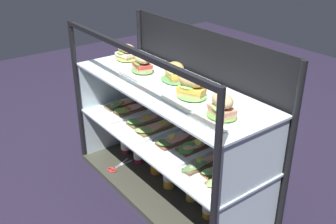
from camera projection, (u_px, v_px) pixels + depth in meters
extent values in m
cube|color=black|center=(168.00, 192.00, 2.33)|extent=(6.00, 6.00, 0.02)
cube|color=#393A2F|center=(168.00, 188.00, 2.32)|extent=(1.26, 0.49, 0.03)
cylinder|color=black|center=(78.00, 95.00, 2.44)|extent=(0.03, 0.03, 0.92)
cylinder|color=black|center=(215.00, 195.00, 1.56)|extent=(0.03, 0.03, 0.92)
cylinder|color=black|center=(141.00, 78.00, 2.69)|extent=(0.03, 0.03, 0.92)
cylinder|color=black|center=(289.00, 156.00, 1.81)|extent=(0.03, 0.03, 0.92)
cube|color=black|center=(127.00, 48.00, 1.80)|extent=(1.23, 0.02, 0.02)
cube|color=black|center=(202.00, 107.00, 2.25)|extent=(1.20, 0.01, 0.89)
cube|color=silver|center=(115.00, 124.00, 2.67)|extent=(0.01, 0.43, 0.32)
cube|color=silver|center=(246.00, 221.00, 1.81)|extent=(0.01, 0.43, 0.32)
cube|color=silver|center=(168.00, 138.00, 2.17)|extent=(1.21, 0.45, 0.01)
cube|color=silver|center=(112.00, 80.00, 2.53)|extent=(0.01, 0.43, 0.29)
cube|color=silver|center=(253.00, 163.00, 1.68)|extent=(0.01, 0.43, 0.29)
cube|color=silver|center=(168.00, 86.00, 2.03)|extent=(1.21, 0.45, 0.01)
cube|color=white|center=(127.00, 61.00, 2.35)|extent=(0.18, 0.18, 0.02)
ellipsoid|color=#7FB049|center=(127.00, 58.00, 2.34)|extent=(0.14, 0.12, 0.02)
cube|color=tan|center=(127.00, 57.00, 2.34)|extent=(0.12, 0.10, 0.02)
cube|color=beige|center=(126.00, 54.00, 2.33)|extent=(0.12, 0.10, 0.02)
ellipsoid|color=#9AC76B|center=(121.00, 53.00, 2.30)|extent=(0.07, 0.04, 0.02)
ellipsoid|color=#A78452|center=(126.00, 48.00, 2.32)|extent=(0.12, 0.10, 0.05)
cube|color=white|center=(142.00, 73.00, 2.17)|extent=(0.19, 0.19, 0.02)
ellipsoid|color=#5D8947|center=(142.00, 70.00, 2.16)|extent=(0.14, 0.12, 0.02)
cube|color=#D7BC80|center=(142.00, 68.00, 2.16)|extent=(0.12, 0.10, 0.02)
cube|color=#C04236|center=(142.00, 65.00, 2.15)|extent=(0.13, 0.10, 0.02)
ellipsoid|color=#5C9332|center=(137.00, 64.00, 2.13)|extent=(0.07, 0.04, 0.01)
ellipsoid|color=tan|center=(142.00, 58.00, 2.13)|extent=(0.13, 0.10, 0.05)
cube|color=white|center=(176.00, 82.00, 2.05)|extent=(0.21, 0.21, 0.02)
ellipsoid|color=#4C8446|center=(176.00, 79.00, 2.04)|extent=(0.17, 0.14, 0.01)
cube|color=tan|center=(176.00, 78.00, 2.04)|extent=(0.13, 0.10, 0.02)
cube|color=#F1BC45|center=(176.00, 74.00, 2.03)|extent=(0.13, 0.11, 0.02)
ellipsoid|color=#8DC55F|center=(171.00, 73.00, 2.00)|extent=(0.07, 0.04, 0.02)
ellipsoid|color=#A48849|center=(176.00, 67.00, 2.01)|extent=(0.13, 0.11, 0.05)
cube|color=white|center=(191.00, 99.00, 1.86)|extent=(0.20, 0.20, 0.02)
ellipsoid|color=#68A64E|center=(191.00, 96.00, 1.85)|extent=(0.16, 0.13, 0.02)
cube|color=#DFB96D|center=(191.00, 93.00, 1.85)|extent=(0.14, 0.12, 0.02)
cube|color=yellow|center=(191.00, 89.00, 1.84)|extent=(0.14, 0.12, 0.02)
ellipsoid|color=#87C85B|center=(186.00, 88.00, 1.81)|extent=(0.08, 0.05, 0.01)
ellipsoid|color=tan|center=(192.00, 81.00, 1.82)|extent=(0.15, 0.12, 0.06)
cube|color=white|center=(221.00, 118.00, 1.69)|extent=(0.20, 0.20, 0.01)
ellipsoid|color=#61893E|center=(222.00, 115.00, 1.68)|extent=(0.14, 0.12, 0.02)
cube|color=#E5BF82|center=(222.00, 113.00, 1.68)|extent=(0.13, 0.10, 0.02)
cube|color=tan|center=(222.00, 109.00, 1.67)|extent=(0.13, 0.10, 0.02)
ellipsoid|color=#8ECA60|center=(216.00, 108.00, 1.64)|extent=(0.07, 0.04, 0.02)
ellipsoid|color=tan|center=(222.00, 100.00, 1.65)|extent=(0.13, 0.10, 0.06)
cube|color=white|center=(125.00, 109.00, 2.46)|extent=(0.25, 0.33, 0.02)
cube|color=brown|center=(124.00, 104.00, 2.50)|extent=(0.09, 0.24, 0.01)
ellipsoid|color=#5A864B|center=(114.00, 105.00, 2.45)|extent=(0.11, 0.14, 0.05)
ellipsoid|color=#EA9E78|center=(124.00, 102.00, 2.49)|extent=(0.07, 0.19, 0.02)
cylinder|color=orange|center=(121.00, 102.00, 2.47)|extent=(0.06, 0.06, 0.02)
cube|color=brown|center=(132.00, 110.00, 2.42)|extent=(0.09, 0.22, 0.01)
ellipsoid|color=#8DCB4A|center=(122.00, 111.00, 2.38)|extent=(0.09, 0.12, 0.03)
ellipsoid|color=#F6A68C|center=(131.00, 108.00, 2.41)|extent=(0.07, 0.17, 0.01)
cylinder|color=orange|center=(128.00, 108.00, 2.39)|extent=(0.05, 0.05, 0.02)
cube|color=white|center=(148.00, 127.00, 2.25)|extent=(0.25, 0.33, 0.02)
cube|color=brown|center=(146.00, 120.00, 2.29)|extent=(0.09, 0.22, 0.01)
ellipsoid|color=#65A948|center=(136.00, 121.00, 2.25)|extent=(0.08, 0.11, 0.03)
ellipsoid|color=#E99780|center=(146.00, 118.00, 2.28)|extent=(0.07, 0.18, 0.01)
cylinder|color=yellow|center=(146.00, 118.00, 2.27)|extent=(0.06, 0.06, 0.03)
cube|color=brown|center=(158.00, 127.00, 2.22)|extent=(0.09, 0.26, 0.01)
ellipsoid|color=#92B25C|center=(147.00, 130.00, 2.17)|extent=(0.10, 0.14, 0.03)
ellipsoid|color=#EBA27A|center=(158.00, 125.00, 2.21)|extent=(0.07, 0.21, 0.01)
cylinder|color=yellow|center=(163.00, 123.00, 2.21)|extent=(0.06, 0.06, 0.02)
cube|color=white|center=(187.00, 146.00, 2.06)|extent=(0.25, 0.33, 0.02)
cube|color=brown|center=(176.00, 141.00, 2.08)|extent=(0.09, 0.22, 0.01)
ellipsoid|color=olive|center=(166.00, 142.00, 2.04)|extent=(0.09, 0.12, 0.03)
ellipsoid|color=#E99A89|center=(176.00, 138.00, 2.08)|extent=(0.07, 0.17, 0.02)
cylinder|color=yellow|center=(171.00, 137.00, 2.07)|extent=(0.05, 0.05, 0.03)
cube|color=brown|center=(197.00, 146.00, 2.04)|extent=(0.09, 0.22, 0.01)
ellipsoid|color=#4C9B3D|center=(187.00, 148.00, 2.00)|extent=(0.10, 0.13, 0.04)
ellipsoid|color=#EDA985|center=(197.00, 144.00, 2.03)|extent=(0.07, 0.17, 0.02)
cylinder|color=yellow|center=(198.00, 143.00, 2.01)|extent=(0.05, 0.05, 0.03)
cube|color=white|center=(221.00, 171.00, 1.86)|extent=(0.25, 0.33, 0.02)
cube|color=brown|center=(207.00, 163.00, 1.89)|extent=(0.06, 0.26, 0.02)
ellipsoid|color=#558049|center=(194.00, 166.00, 1.84)|extent=(0.08, 0.14, 0.04)
ellipsoid|color=#E49979|center=(207.00, 160.00, 1.89)|extent=(0.05, 0.21, 0.02)
cylinder|color=yellow|center=(200.00, 160.00, 1.87)|extent=(0.06, 0.06, 0.02)
cube|color=brown|center=(223.00, 167.00, 1.86)|extent=(0.06, 0.24, 0.01)
ellipsoid|color=#8AC572|center=(212.00, 171.00, 1.82)|extent=(0.06, 0.13, 0.04)
ellipsoid|color=#F0A683|center=(223.00, 165.00, 1.86)|extent=(0.05, 0.20, 0.02)
cylinder|color=yellow|center=(220.00, 163.00, 1.85)|extent=(0.05, 0.05, 0.02)
cube|color=brown|center=(229.00, 176.00, 1.80)|extent=(0.06, 0.24, 0.01)
ellipsoid|color=#92CF63|center=(217.00, 180.00, 1.75)|extent=(0.05, 0.12, 0.03)
ellipsoid|color=#F39D7D|center=(229.00, 174.00, 1.79)|extent=(0.05, 0.19, 0.01)
cylinder|color=#F0DC4A|center=(227.00, 173.00, 1.79)|extent=(0.05, 0.05, 0.02)
cylinder|color=#9E2741|center=(126.00, 142.00, 2.61)|extent=(0.06, 0.06, 0.15)
cylinder|color=white|center=(126.00, 145.00, 2.62)|extent=(0.06, 0.06, 0.05)
cylinder|color=#992344|center=(125.00, 130.00, 2.57)|extent=(0.03, 0.03, 0.04)
cylinder|color=black|center=(125.00, 127.00, 2.56)|extent=(0.03, 0.03, 0.01)
cylinder|color=#9F2541|center=(138.00, 153.00, 2.50)|extent=(0.06, 0.06, 0.14)
cylinder|color=white|center=(138.00, 155.00, 2.51)|extent=(0.06, 0.06, 0.05)
cylinder|color=#921D48|center=(138.00, 141.00, 2.46)|extent=(0.03, 0.03, 0.04)
cylinder|color=#2769AC|center=(137.00, 137.00, 2.45)|extent=(0.03, 0.03, 0.01)
cylinder|color=orange|center=(156.00, 160.00, 2.39)|extent=(0.06, 0.06, 0.18)
cylinder|color=silver|center=(156.00, 159.00, 2.39)|extent=(0.07, 0.07, 0.05)
cylinder|color=orange|center=(155.00, 144.00, 2.35)|extent=(0.03, 0.03, 0.04)
cylinder|color=silver|center=(155.00, 140.00, 2.33)|extent=(0.04, 0.04, 0.01)
cylinder|color=gold|center=(169.00, 173.00, 2.26)|extent=(0.06, 0.06, 0.19)
cylinder|color=white|center=(169.00, 174.00, 2.27)|extent=(0.06, 0.06, 0.08)
cylinder|color=gold|center=(169.00, 156.00, 2.21)|extent=(0.03, 0.03, 0.04)
cylinder|color=teal|center=(169.00, 151.00, 2.20)|extent=(0.03, 0.03, 0.02)
cylinder|color=gold|center=(191.00, 185.00, 2.16)|extent=(0.06, 0.06, 0.20)
cylinder|color=white|center=(191.00, 186.00, 2.16)|extent=(0.06, 0.06, 0.08)
cylinder|color=gold|center=(192.00, 167.00, 2.11)|extent=(0.03, 0.03, 0.03)
cylinder|color=silver|center=(192.00, 163.00, 2.10)|extent=(0.03, 0.03, 0.01)
cylinder|color=gold|center=(209.00, 205.00, 2.04)|extent=(0.06, 0.06, 0.15)
cylinder|color=white|center=(208.00, 206.00, 2.05)|extent=(0.06, 0.06, 0.06)
cylinder|color=gold|center=(209.00, 190.00, 2.00)|extent=(0.03, 0.03, 0.04)
cylinder|color=silver|center=(210.00, 186.00, 1.99)|extent=(0.03, 0.03, 0.01)
cube|color=silver|center=(122.00, 163.00, 2.52)|extent=(0.06, 0.12, 0.00)
torus|color=red|center=(113.00, 170.00, 2.45)|extent=(0.06, 0.06, 0.01)
cube|color=silver|center=(124.00, 164.00, 2.52)|extent=(0.02, 0.12, 0.00)
torus|color=red|center=(111.00, 169.00, 2.46)|extent=(0.05, 0.05, 0.01)
cylinder|color=silver|center=(118.00, 166.00, 2.49)|extent=(0.01, 0.01, 0.01)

